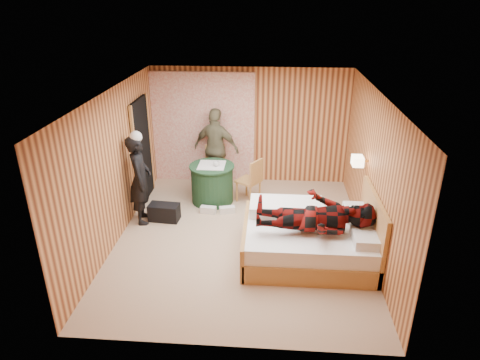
# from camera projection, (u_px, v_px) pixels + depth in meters

# --- Properties ---
(floor) EXTENTS (4.20, 5.00, 0.01)m
(floor) POSITION_uv_depth(u_px,v_px,m) (241.00, 237.00, 7.41)
(floor) COLOR tan
(floor) RESTS_ON ground
(ceiling) EXTENTS (4.20, 5.00, 0.01)m
(ceiling) POSITION_uv_depth(u_px,v_px,m) (242.00, 94.00, 6.40)
(ceiling) COLOR silver
(ceiling) RESTS_ON wall_back
(wall_back) EXTENTS (4.20, 0.02, 2.50)m
(wall_back) POSITION_uv_depth(u_px,v_px,m) (250.00, 126.00, 9.18)
(wall_back) COLOR #DC9554
(wall_back) RESTS_ON floor
(wall_left) EXTENTS (0.02, 5.00, 2.50)m
(wall_left) POSITION_uv_depth(u_px,v_px,m) (115.00, 167.00, 7.05)
(wall_left) COLOR #DC9554
(wall_left) RESTS_ON floor
(wall_right) EXTENTS (0.02, 5.00, 2.50)m
(wall_right) POSITION_uv_depth(u_px,v_px,m) (374.00, 174.00, 6.76)
(wall_right) COLOR #DC9554
(wall_right) RESTS_ON floor
(curtain) EXTENTS (2.20, 0.08, 2.40)m
(curtain) POSITION_uv_depth(u_px,v_px,m) (203.00, 128.00, 9.21)
(curtain) COLOR silver
(curtain) RESTS_ON floor
(doorway) EXTENTS (0.06, 0.90, 2.05)m
(doorway) POSITION_uv_depth(u_px,v_px,m) (142.00, 151.00, 8.41)
(doorway) COLOR black
(doorway) RESTS_ON floor
(wall_lamp) EXTENTS (0.26, 0.24, 0.16)m
(wall_lamp) POSITION_uv_depth(u_px,v_px,m) (358.00, 161.00, 7.16)
(wall_lamp) COLOR gold
(wall_lamp) RESTS_ON wall_right
(bed) EXTENTS (2.03, 1.60, 1.10)m
(bed) POSITION_uv_depth(u_px,v_px,m) (310.00, 238.00, 6.77)
(bed) COLOR #BF7F4E
(bed) RESTS_ON floor
(nightstand) EXTENTS (0.38, 0.52, 0.50)m
(nightstand) POSITION_uv_depth(u_px,v_px,m) (352.00, 224.00, 7.30)
(nightstand) COLOR #BF7F4E
(nightstand) RESTS_ON floor
(round_table) EXTENTS (0.89, 0.89, 0.79)m
(round_table) POSITION_uv_depth(u_px,v_px,m) (212.00, 183.00, 8.53)
(round_table) COLOR #1D4022
(round_table) RESTS_ON floor
(chair_far) EXTENTS (0.50, 0.50, 0.93)m
(chair_far) POSITION_uv_depth(u_px,v_px,m) (216.00, 164.00, 9.11)
(chair_far) COLOR #BF7F4E
(chair_far) RESTS_ON floor
(chair_near) EXTENTS (0.57, 0.57, 0.91)m
(chair_near) POSITION_uv_depth(u_px,v_px,m) (252.00, 178.00, 8.45)
(chair_near) COLOR #BF7F4E
(chair_near) RESTS_ON floor
(duffel_bag) EXTENTS (0.58, 0.34, 0.31)m
(duffel_bag) POSITION_uv_depth(u_px,v_px,m) (164.00, 212.00, 7.91)
(duffel_bag) COLOR black
(duffel_bag) RESTS_ON floor
(sneaker_left) EXTENTS (0.32, 0.19, 0.13)m
(sneaker_left) POSITION_uv_depth(u_px,v_px,m) (227.00, 210.00, 8.19)
(sneaker_left) COLOR silver
(sneaker_left) RESTS_ON floor
(sneaker_right) EXTENTS (0.31, 0.16, 0.13)m
(sneaker_right) POSITION_uv_depth(u_px,v_px,m) (208.00, 210.00, 8.19)
(sneaker_right) COLOR silver
(sneaker_right) RESTS_ON floor
(woman_standing) EXTENTS (0.50, 0.66, 1.65)m
(woman_standing) POSITION_uv_depth(u_px,v_px,m) (140.00, 180.00, 7.62)
(woman_standing) COLOR black
(woman_standing) RESTS_ON floor
(man_at_table) EXTENTS (1.09, 0.71, 1.72)m
(man_at_table) POSITION_uv_depth(u_px,v_px,m) (216.00, 149.00, 9.02)
(man_at_table) COLOR #686345
(man_at_table) RESTS_ON floor
(man_on_bed) EXTENTS (0.86, 0.67, 1.77)m
(man_on_bed) POSITION_uv_depth(u_px,v_px,m) (316.00, 208.00, 6.30)
(man_on_bed) COLOR #600B09
(man_on_bed) RESTS_ON bed
(book_lower) EXTENTS (0.21, 0.25, 0.02)m
(book_lower) POSITION_uv_depth(u_px,v_px,m) (354.00, 213.00, 7.15)
(book_lower) COLOR silver
(book_lower) RESTS_ON nightstand
(book_upper) EXTENTS (0.27, 0.28, 0.02)m
(book_upper) POSITION_uv_depth(u_px,v_px,m) (354.00, 212.00, 7.14)
(book_upper) COLOR silver
(book_upper) RESTS_ON nightstand
(cup_nightstand) EXTENTS (0.12, 0.12, 0.09)m
(cup_nightstand) POSITION_uv_depth(u_px,v_px,m) (352.00, 206.00, 7.30)
(cup_nightstand) COLOR silver
(cup_nightstand) RESTS_ON nightstand
(cup_table) EXTENTS (0.16, 0.16, 0.10)m
(cup_table) POSITION_uv_depth(u_px,v_px,m) (216.00, 164.00, 8.30)
(cup_table) COLOR silver
(cup_table) RESTS_ON round_table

